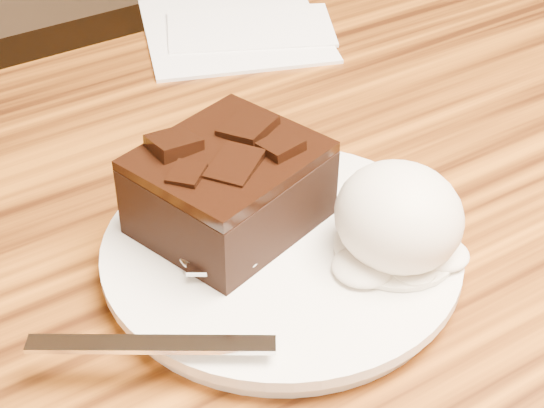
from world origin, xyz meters
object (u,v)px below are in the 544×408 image
brownie (229,193)px  ice_cream_scoop (399,217)px  spoon (220,258)px  napkin (235,29)px  plate (281,256)px

brownie → ice_cream_scoop: bearing=-48.2°
ice_cream_scoop → spoon: 0.10m
ice_cream_scoop → napkin: 0.33m
brownie → plate: bearing=-66.1°
ice_cream_scoop → napkin: (0.08, 0.32, -0.04)m
plate → brownie: size_ratio=2.14×
plate → napkin: bearing=64.2°
brownie → napkin: size_ratio=0.63×
spoon → plate: bearing=-61.8°
napkin → ice_cream_scoop: bearing=-104.8°
spoon → brownie: bearing=-5.6°
napkin → brownie: bearing=-121.3°
spoon → napkin: size_ratio=1.19×
plate → ice_cream_scoop: 0.07m
brownie → spoon: (-0.02, -0.03, -0.02)m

